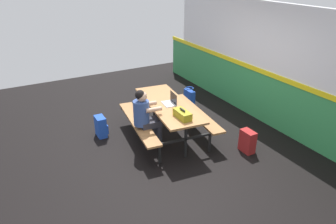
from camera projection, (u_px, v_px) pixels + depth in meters
name	position (u px, v px, depth m)	size (l,w,h in m)	color
ground_plane	(176.00, 143.00, 6.22)	(10.00, 10.00, 0.02)	black
accent_backdrop	(266.00, 67.00, 6.66)	(8.00, 0.14, 2.60)	#338C4C
picnic_table_main	(168.00, 111.00, 6.23)	(2.16, 1.77, 0.74)	#9E6B3D
student_nearer	(145.00, 114.00, 5.79)	(0.39, 0.54, 1.21)	#2D2D38
laptop_silver	(170.00, 102.00, 6.12)	(0.34, 0.26, 0.22)	silver
toolbox_grey	(182.00, 114.00, 5.54)	(0.40, 0.18, 0.18)	olive
backpack_dark	(248.00, 141.00, 5.84)	(0.30, 0.22, 0.44)	maroon
tote_bag_bright	(189.00, 96.00, 7.91)	(0.34, 0.21, 0.43)	#1E47B2
satchel_spare	(101.00, 127.00, 6.38)	(0.30, 0.22, 0.44)	#1E47B2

